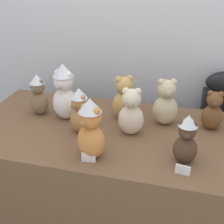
{
  "coord_description": "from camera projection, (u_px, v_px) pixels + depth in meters",
  "views": [
    {
      "loc": [
        0.39,
        -1.26,
        1.62
      ],
      "look_at": [
        0.0,
        0.25,
        0.82
      ],
      "focal_mm": 49.76,
      "sensor_mm": 36.0,
      "label": 1
    }
  ],
  "objects": [
    {
      "name": "wall_back",
      "position": [
        137.0,
        7.0,
        2.11
      ],
      "size": [
        7.0,
        0.08,
        2.6
      ],
      "primitive_type": "cube",
      "color": "silver",
      "rests_on": "ground_plane"
    },
    {
      "name": "teddy_bear_caramel",
      "position": [
        80.0,
        111.0,
        1.73
      ],
      "size": [
        0.16,
        0.15,
        0.27
      ],
      "rotation": [
        0.0,
        0.0,
        -0.51
      ],
      "color": "#B27A42",
      "rests_on": "display_table"
    },
    {
      "name": "teddy_bear_mocha",
      "position": [
        38.0,
        95.0,
        1.94
      ],
      "size": [
        0.13,
        0.11,
        0.27
      ],
      "rotation": [
        0.0,
        0.0,
        -0.1
      ],
      "color": "#7F6047",
      "rests_on": "display_table"
    },
    {
      "name": "name_card_front_middle",
      "position": [
        183.0,
        170.0,
        1.43
      ],
      "size": [
        0.07,
        0.02,
        0.05
      ],
      "primitive_type": "cube",
      "rotation": [
        0.0,
        0.0,
        -0.15
      ],
      "color": "white",
      "rests_on": "display_table"
    },
    {
      "name": "instrument_case",
      "position": [
        218.0,
        133.0,
        2.24
      ],
      "size": [
        0.29,
        0.15,
        0.93
      ],
      "rotation": [
        0.0,
        0.0,
        0.1
      ],
      "color": "black",
      "rests_on": "ground_plane"
    },
    {
      "name": "teddy_bear_honey",
      "position": [
        124.0,
        99.0,
        1.89
      ],
      "size": [
        0.18,
        0.18,
        0.28
      ],
      "rotation": [
        0.0,
        0.0,
        0.53
      ],
      "color": "tan",
      "rests_on": "display_table"
    },
    {
      "name": "teddy_bear_snow",
      "position": [
        64.0,
        92.0,
        1.87
      ],
      "size": [
        0.19,
        0.17,
        0.35
      ],
      "rotation": [
        0.0,
        0.0,
        -0.23
      ],
      "color": "white",
      "rests_on": "display_table"
    },
    {
      "name": "display_table",
      "position": [
        112.0,
        178.0,
        1.97
      ],
      "size": [
        1.68,
        0.83,
        0.7
      ],
      "primitive_type": "cube",
      "color": "brown",
      "rests_on": "ground_plane"
    },
    {
      "name": "teddy_bear_cream",
      "position": [
        131.0,
        113.0,
        1.72
      ],
      "size": [
        0.16,
        0.14,
        0.28
      ],
      "rotation": [
        0.0,
        0.0,
        0.13
      ],
      "color": "beige",
      "rests_on": "display_table"
    },
    {
      "name": "teddy_bear_sand",
      "position": [
        166.0,
        103.0,
        1.82
      ],
      "size": [
        0.18,
        0.16,
        0.29
      ],
      "rotation": [
        0.0,
        0.0,
        0.27
      ],
      "color": "#CCB78E",
      "rests_on": "display_table"
    },
    {
      "name": "name_card_front_left",
      "position": [
        89.0,
        158.0,
        1.52
      ],
      "size": [
        0.07,
        0.02,
        0.05
      ],
      "primitive_type": "cube",
      "rotation": [
        0.0,
        0.0,
        0.14
      ],
      "color": "white",
      "rests_on": "display_table"
    },
    {
      "name": "teddy_bear_ginger",
      "position": [
        91.0,
        129.0,
        1.5
      ],
      "size": [
        0.18,
        0.17,
        0.32
      ],
      "rotation": [
        0.0,
        0.0,
        -0.41
      ],
      "color": "#D17F3D",
      "rests_on": "display_table"
    },
    {
      "name": "teddy_bear_chestnut",
      "position": [
        213.0,
        112.0,
        1.77
      ],
      "size": [
        0.13,
        0.11,
        0.24
      ],
      "rotation": [
        0.0,
        0.0,
        0.04
      ],
      "color": "brown",
      "rests_on": "display_table"
    },
    {
      "name": "teddy_bear_cocoa",
      "position": [
        186.0,
        140.0,
        1.47
      ],
      "size": [
        0.12,
        0.11,
        0.26
      ],
      "rotation": [
        0.0,
        0.0,
        0.03
      ],
      "color": "#4C3323",
      "rests_on": "display_table"
    }
  ]
}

